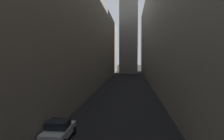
{
  "coord_description": "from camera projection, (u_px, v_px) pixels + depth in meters",
  "views": [
    {
      "loc": [
        1.26,
        3.77,
        6.51
      ],
      "look_at": [
        0.0,
        17.45,
        5.67
      ],
      "focal_mm": 34.25,
      "sensor_mm": 36.0,
      "label": 1
    }
  ],
  "objects": [
    {
      "name": "building_block_right",
      "position": [
        187.0,
        29.0,
        44.54
      ],
      "size": [
        14.67,
        108.0,
        24.67
      ],
      "primitive_type": "cube",
      "color": "gray",
      "rests_on": "ground"
    },
    {
      "name": "building_block_left",
      "position": [
        77.0,
        41.0,
        46.82
      ],
      "size": [
        10.28,
        108.0,
        20.14
      ],
      "primitive_type": "cube",
      "color": "#756B5B",
      "rests_on": "ground"
    },
    {
      "name": "ground_plane",
      "position": [
        125.0,
        88.0,
        44.47
      ],
      "size": [
        264.0,
        264.0,
        0.0
      ],
      "primitive_type": "plane",
      "color": "black"
    },
    {
      "name": "parked_car_left_third",
      "position": [
        58.0,
        130.0,
        16.64
      ],
      "size": [
        1.97,
        3.91,
        1.56
      ],
      "rotation": [
        0.0,
        0.0,
        1.57
      ],
      "color": "#B7B7BC",
      "rests_on": "ground"
    }
  ]
}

